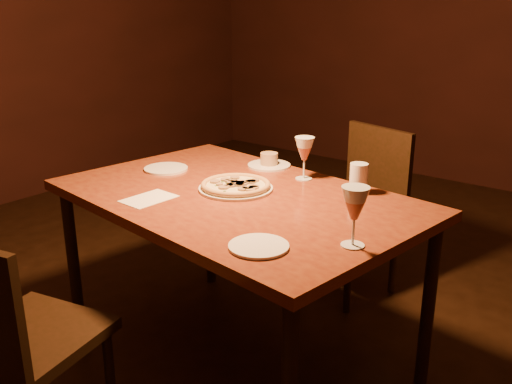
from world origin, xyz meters
The scene contains 11 objects.
dining_table centered at (-0.12, 0.15, 0.74)m, with size 1.62×1.16×0.81m.
chair_near centered at (-0.32, -0.79, 0.51)m, with size 0.52×0.52×0.91m.
chair_far centered at (-0.05, 1.12, 0.52)m, with size 0.55×0.55×0.92m.
pizza_plate centered at (-0.16, 0.19, 0.83)m, with size 0.32×0.32×0.03m.
ramekin_saucer centered at (-0.27, 0.57, 0.83)m, with size 0.21×0.21×0.07m.
wine_glass_far centered at (-0.02, 0.50, 0.91)m, with size 0.09×0.09×0.19m, color #A75945, non-canonical shape.
wine_glass_right centered at (0.52, -0.02, 0.91)m, with size 0.09×0.09×0.20m, color #A75945, non-canonical shape.
water_tumbler centered at (0.27, 0.48, 0.87)m, with size 0.08×0.08×0.13m, color silver.
side_plate_left centered at (-0.62, 0.22, 0.81)m, with size 0.21×0.21×0.01m, color white.
side_plate_near centered at (0.28, -0.23, 0.81)m, with size 0.20×0.20×0.01m, color white.
menu_card centered at (-0.36, -0.12, 0.81)m, with size 0.14×0.21×0.00m, color silver.
Camera 1 is at (1.33, -1.58, 1.57)m, focal length 40.00 mm.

